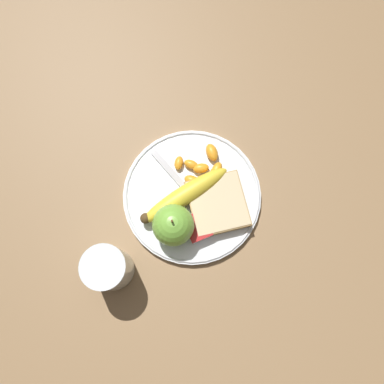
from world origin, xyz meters
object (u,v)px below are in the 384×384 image
(banana, at_px, (184,194))
(jam_packet, at_px, (197,227))
(apple, at_px, (173,225))
(plate, at_px, (192,195))
(fork, at_px, (189,192))
(juice_glass, at_px, (109,268))
(bread_slice, at_px, (217,204))

(banana, bearing_deg, jam_packet, -0.17)
(apple, xyz_separation_m, jam_packet, (0.02, 0.04, -0.03))
(plate, xyz_separation_m, fork, (-0.01, -0.00, 0.01))
(fork, bearing_deg, jam_packet, -27.51)
(fork, bearing_deg, banana, -88.18)
(apple, bearing_deg, plate, 130.12)
(apple, bearing_deg, jam_packet, 67.51)
(juice_glass, relative_size, fork, 0.55)
(apple, relative_size, fork, 0.47)
(fork, relative_size, jam_packet, 3.54)
(apple, height_order, fork, apple)
(plate, relative_size, juice_glass, 2.69)
(juice_glass, bearing_deg, plate, 111.46)
(juice_glass, height_order, banana, juice_glass)
(bread_slice, height_order, fork, bread_slice)
(plate, height_order, apple, apple)
(juice_glass, bearing_deg, bread_slice, 99.12)
(plate, bearing_deg, fork, -148.67)
(juice_glass, xyz_separation_m, apple, (-0.03, 0.13, 0.00))
(plate, xyz_separation_m, jam_packet, (0.06, -0.02, 0.01))
(bread_slice, bearing_deg, banana, -127.76)
(bread_slice, bearing_deg, plate, -136.53)
(juice_glass, bearing_deg, banana, 113.85)
(banana, height_order, jam_packet, banana)
(apple, relative_size, bread_slice, 0.69)
(plate, relative_size, fork, 1.48)
(bread_slice, relative_size, jam_packet, 2.45)
(bread_slice, bearing_deg, juice_glass, -80.88)
(apple, distance_m, fork, 0.08)
(juice_glass, height_order, bread_slice, juice_glass)
(banana, xyz_separation_m, jam_packet, (0.06, -0.00, -0.01))
(plate, distance_m, apple, 0.08)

